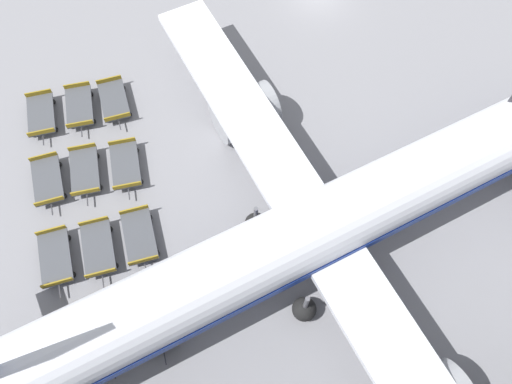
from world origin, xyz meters
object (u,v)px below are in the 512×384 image
Objects in this scene: baggage_dolly_row_mid_b_col_a at (114,101)px; baggage_dolly_row_mid_b_col_c at (139,236)px; airplane at (336,220)px; baggage_dolly_row_mid_b_col_b at (125,165)px; baggage_dolly_row_near_col_a at (41,115)px; baggage_dolly_row_near_col_b at (48,181)px; baggage_dolly_row_mid_a_col_b at (85,171)px; baggage_dolly_row_mid_b_col_d at (158,319)px; baggage_dolly_row_mid_a_col_c at (98,248)px; baggage_dolly_row_near_col_c at (55,258)px; baggage_dolly_row_mid_a_col_a at (79,107)px; baggage_dolly_row_mid_a_col_d at (106,333)px; baggage_dolly_row_near_col_d at (64,348)px.

baggage_dolly_row_mid_b_col_a and baggage_dolly_row_mid_b_col_c have the same top height.
baggage_dolly_row_mid_b_col_b is (-8.40, -9.47, -2.70)m from airplane.
baggage_dolly_row_near_col_b is at bearing -3.71° from baggage_dolly_row_near_col_a.
baggage_dolly_row_mid_b_col_d is at bearing 10.95° from baggage_dolly_row_mid_a_col_b.
baggage_dolly_row_near_col_c is at bearing -95.72° from baggage_dolly_row_mid_a_col_c.
baggage_dolly_row_near_col_b is 1.00× the size of baggage_dolly_row_mid_b_col_c.
baggage_dolly_row_mid_b_col_d is (1.08, -9.90, -2.70)m from airplane.
baggage_dolly_row_near_col_b is (-8.88, -13.97, -2.70)m from airplane.
airplane is 10.32m from baggage_dolly_row_mid_b_col_d.
baggage_dolly_row_mid_b_col_c is (5.11, 2.09, 0.00)m from baggage_dolly_row_mid_a_col_b.
baggage_dolly_row_mid_b_col_d is (14.67, 1.38, 0.00)m from baggage_dolly_row_mid_a_col_a.
baggage_dolly_row_near_col_c is at bearing -93.53° from baggage_dolly_row_mid_b_col_c.
baggage_dolly_row_mid_b_col_a is at bearing 132.64° from baggage_dolly_row_near_col_b.
baggage_dolly_row_near_col_b is 1.00× the size of baggage_dolly_row_near_col_c.
baggage_dolly_row_mid_a_col_c is 5.30m from baggage_dolly_row_mid_b_col_b.
baggage_dolly_row_mid_b_col_b is at bearing 176.91° from baggage_dolly_row_mid_b_col_c.
baggage_dolly_row_mid_a_col_d is (9.68, -0.67, 0.00)m from baggage_dolly_row_mid_a_col_b.
baggage_dolly_row_mid_a_col_b is 5.29m from baggage_dolly_row_mid_b_col_a.
baggage_dolly_row_mid_b_col_c is at bearing 39.25° from baggage_dolly_row_near_col_b.
baggage_dolly_row_near_col_a is 1.00× the size of baggage_dolly_row_mid_b_col_d.
baggage_dolly_row_mid_a_col_b and baggage_dolly_row_mid_b_col_a have the same top height.
baggage_dolly_row_near_col_d is 2.14m from baggage_dolly_row_mid_a_col_d.
baggage_dolly_row_near_col_a is 1.00× the size of baggage_dolly_row_mid_b_col_b.
baggage_dolly_row_mid_a_col_c is (9.86, -0.72, 0.00)m from baggage_dolly_row_mid_a_col_a.
baggage_dolly_row_near_col_b is (4.88, -0.32, 0.00)m from baggage_dolly_row_near_col_a.
baggage_dolly_row_mid_b_col_a is (-9.61, 2.88, 0.00)m from baggage_dolly_row_mid_a_col_c.
baggage_dolly_row_mid_b_col_b is at bearing 162.03° from baggage_dolly_row_mid_a_col_d.
baggage_dolly_row_mid_b_col_b is at bearing 19.24° from baggage_dolly_row_mid_a_col_a.
baggage_dolly_row_mid_b_col_b is (-4.43, 4.80, 0.00)m from baggage_dolly_row_near_col_c.
baggage_dolly_row_near_col_c is at bearing 175.87° from baggage_dolly_row_near_col_d.
baggage_dolly_row_mid_b_col_c is (5.20, 4.25, 0.00)m from baggage_dolly_row_near_col_b.
airplane is 16.39m from baggage_dolly_row_mid_b_col_a.
baggage_dolly_row_mid_b_col_a is at bearing -145.66° from airplane.
baggage_dolly_row_mid_b_col_c is at bearing 22.22° from baggage_dolly_row_mid_a_col_b.
airplane is 10.32× the size of baggage_dolly_row_near_col_d.
baggage_dolly_row_mid_a_col_a is 4.83m from baggage_dolly_row_mid_a_col_b.
baggage_dolly_row_mid_a_col_a is 1.00× the size of baggage_dolly_row_mid_b_col_b.
baggage_dolly_row_near_col_b is 2.16m from baggage_dolly_row_mid_a_col_b.
baggage_dolly_row_mid_a_col_d is at bearing -94.19° from baggage_dolly_row_mid_b_col_d.
baggage_dolly_row_mid_a_col_d is at bearing 89.98° from baggage_dolly_row_near_col_d.
baggage_dolly_row_near_col_a is 4.89m from baggage_dolly_row_near_col_b.
baggage_dolly_row_mid_a_col_d is 9.76m from baggage_dolly_row_mid_b_col_b.
airplane is at bearing 93.47° from baggage_dolly_row_near_col_d.
baggage_dolly_row_near_col_a is at bearing -170.61° from baggage_dolly_row_mid_a_col_c.
baggage_dolly_row_near_col_d is (0.89, -14.63, -2.70)m from airplane.
baggage_dolly_row_mid_a_col_a is 10.03m from baggage_dolly_row_mid_b_col_c.
baggage_dolly_row_near_col_b is 0.99× the size of baggage_dolly_row_mid_b_col_b.
baggage_dolly_row_mid_a_col_a is (-13.60, -11.28, -2.70)m from airplane.
baggage_dolly_row_mid_a_col_d is 0.99× the size of baggage_dolly_row_mid_b_col_c.
baggage_dolly_row_mid_a_col_c and baggage_dolly_row_mid_a_col_d have the same top height.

